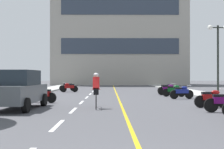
# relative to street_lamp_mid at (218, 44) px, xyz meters

# --- Properties ---
(ground_plane) EXTENTS (140.00, 140.00, 0.00)m
(ground_plane) POSITION_rel_street_lamp_mid_xyz_m (-7.28, 3.52, -3.80)
(ground_plane) COLOR #47474C
(curb_left) EXTENTS (2.40, 72.00, 0.12)m
(curb_left) POSITION_rel_street_lamp_mid_xyz_m (-14.48, 6.52, -3.74)
(curb_left) COLOR #A8A8A3
(curb_left) RESTS_ON ground
(curb_right) EXTENTS (2.40, 72.00, 0.12)m
(curb_right) POSITION_rel_street_lamp_mid_xyz_m (-0.08, 6.52, -3.74)
(curb_right) COLOR #A8A8A3
(curb_right) RESTS_ON ground
(lane_dash_1) EXTENTS (0.14, 2.20, 0.01)m
(lane_dash_1) POSITION_rel_street_lamp_mid_xyz_m (-9.28, -11.48, -3.80)
(lane_dash_1) COLOR silver
(lane_dash_1) RESTS_ON ground
(lane_dash_2) EXTENTS (0.14, 2.20, 0.01)m
(lane_dash_2) POSITION_rel_street_lamp_mid_xyz_m (-9.28, -7.48, -3.80)
(lane_dash_2) COLOR silver
(lane_dash_2) RESTS_ON ground
(lane_dash_3) EXTENTS (0.14, 2.20, 0.01)m
(lane_dash_3) POSITION_rel_street_lamp_mid_xyz_m (-9.28, -3.48, -3.80)
(lane_dash_3) COLOR silver
(lane_dash_3) RESTS_ON ground
(lane_dash_4) EXTENTS (0.14, 2.20, 0.01)m
(lane_dash_4) POSITION_rel_street_lamp_mid_xyz_m (-9.28, 0.52, -3.80)
(lane_dash_4) COLOR silver
(lane_dash_4) RESTS_ON ground
(lane_dash_5) EXTENTS (0.14, 2.20, 0.01)m
(lane_dash_5) POSITION_rel_street_lamp_mid_xyz_m (-9.28, 4.52, -3.80)
(lane_dash_5) COLOR silver
(lane_dash_5) RESTS_ON ground
(lane_dash_6) EXTENTS (0.14, 2.20, 0.01)m
(lane_dash_6) POSITION_rel_street_lamp_mid_xyz_m (-9.28, 8.52, -3.80)
(lane_dash_6) COLOR silver
(lane_dash_6) RESTS_ON ground
(lane_dash_7) EXTENTS (0.14, 2.20, 0.01)m
(lane_dash_7) POSITION_rel_street_lamp_mid_xyz_m (-9.28, 12.52, -3.80)
(lane_dash_7) COLOR silver
(lane_dash_7) RESTS_ON ground
(lane_dash_8) EXTENTS (0.14, 2.20, 0.01)m
(lane_dash_8) POSITION_rel_street_lamp_mid_xyz_m (-9.28, 16.52, -3.80)
(lane_dash_8) COLOR silver
(lane_dash_8) RESTS_ON ground
(lane_dash_9) EXTENTS (0.14, 2.20, 0.01)m
(lane_dash_9) POSITION_rel_street_lamp_mid_xyz_m (-9.28, 20.52, -3.80)
(lane_dash_9) COLOR silver
(lane_dash_9) RESTS_ON ground
(lane_dash_10) EXTENTS (0.14, 2.20, 0.01)m
(lane_dash_10) POSITION_rel_street_lamp_mid_xyz_m (-9.28, 24.52, -3.80)
(lane_dash_10) COLOR silver
(lane_dash_10) RESTS_ON ground
(lane_dash_11) EXTENTS (0.14, 2.20, 0.01)m
(lane_dash_11) POSITION_rel_street_lamp_mid_xyz_m (-9.28, 28.52, -3.80)
(lane_dash_11) COLOR silver
(lane_dash_11) RESTS_ON ground
(centre_line_yellow) EXTENTS (0.12, 66.00, 0.01)m
(centre_line_yellow) POSITION_rel_street_lamp_mid_xyz_m (-7.03, 6.52, -3.80)
(centre_line_yellow) COLOR gold
(centre_line_yellow) RESTS_ON ground
(office_building) EXTENTS (22.93, 10.08, 21.43)m
(office_building) POSITION_rel_street_lamp_mid_xyz_m (-5.89, 32.50, 6.91)
(office_building) COLOR #9E998E
(office_building) RESTS_ON ground
(street_lamp_mid) EXTENTS (1.46, 0.36, 5.02)m
(street_lamp_mid) POSITION_rel_street_lamp_mid_xyz_m (0.00, 0.00, 0.00)
(street_lamp_mid) COLOR black
(street_lamp_mid) RESTS_ON curb_right
(parked_car_near) EXTENTS (2.06, 4.27, 1.82)m
(parked_car_near) POSITION_rel_street_lamp_mid_xyz_m (-11.93, -6.93, -2.89)
(parked_car_near) COLOR black
(parked_car_near) RESTS_ON ground
(motorcycle_5) EXTENTS (1.70, 0.60, 0.92)m
(motorcycle_5) POSITION_rel_street_lamp_mid_xyz_m (-2.67, -6.38, -3.33)
(motorcycle_5) COLOR black
(motorcycle_5) RESTS_ON ground
(motorcycle_6) EXTENTS (1.65, 0.77, 0.92)m
(motorcycle_6) POSITION_rel_street_lamp_mid_xyz_m (-11.51, -3.63, -3.33)
(motorcycle_6) COLOR black
(motorcycle_6) RESTS_ON ground
(motorcycle_7) EXTENTS (1.68, 0.64, 0.92)m
(motorcycle_7) POSITION_rel_street_lamp_mid_xyz_m (-2.78, -0.90, -3.33)
(motorcycle_7) COLOR black
(motorcycle_7) RESTS_ON ground
(motorcycle_8) EXTENTS (1.69, 0.63, 0.92)m
(motorcycle_8) POSITION_rel_street_lamp_mid_xyz_m (-2.85, 1.16, -3.33)
(motorcycle_8) COLOR black
(motorcycle_8) RESTS_ON ground
(motorcycle_9) EXTENTS (1.70, 0.60, 0.92)m
(motorcycle_9) POSITION_rel_street_lamp_mid_xyz_m (-2.89, 3.02, -3.33)
(motorcycle_9) COLOR black
(motorcycle_9) RESTS_ON ground
(motorcycle_10) EXTENTS (1.66, 0.74, 0.92)m
(motorcycle_10) POSITION_rel_street_lamp_mid_xyz_m (-2.69, 4.73, -3.33)
(motorcycle_10) COLOR black
(motorcycle_10) RESTS_ON ground
(motorcycle_11) EXTENTS (1.65, 0.76, 0.92)m
(motorcycle_11) POSITION_rel_street_lamp_mid_xyz_m (-11.50, 7.49, -3.33)
(motorcycle_11) COLOR black
(motorcycle_11) RESTS_ON ground
(motorcycle_12) EXTENTS (1.70, 0.60, 0.92)m
(motorcycle_12) POSITION_rel_street_lamp_mid_xyz_m (-11.93, 9.44, -3.33)
(motorcycle_12) COLOR black
(motorcycle_12) RESTS_ON ground
(cyclist_rider) EXTENTS (0.42, 1.77, 1.71)m
(cyclist_rider) POSITION_rel_street_lamp_mid_xyz_m (-8.29, -6.59, -2.92)
(cyclist_rider) COLOR black
(cyclist_rider) RESTS_ON ground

